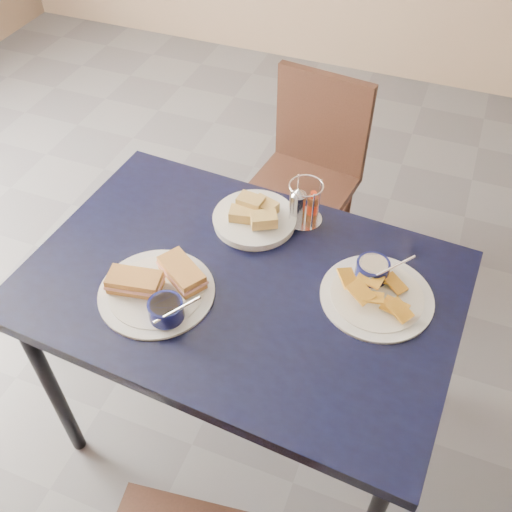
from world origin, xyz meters
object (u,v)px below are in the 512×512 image
(dining_table, at_px, (241,297))
(chair_far, at_px, (308,163))
(sandwich_plate, at_px, (159,289))
(plantain_plate, at_px, (375,288))
(bread_basket, at_px, (255,217))
(condiment_caddy, at_px, (303,205))

(dining_table, distance_m, chair_far, 0.94)
(sandwich_plate, distance_m, plantain_plate, 0.57)
(dining_table, height_order, sandwich_plate, sandwich_plate)
(dining_table, relative_size, chair_far, 1.44)
(chair_far, relative_size, plantain_plate, 2.81)
(plantain_plate, relative_size, bread_basket, 1.22)
(plantain_plate, xyz_separation_m, bread_basket, (-0.39, 0.14, 0.00))
(sandwich_plate, height_order, plantain_plate, same)
(sandwich_plate, xyz_separation_m, plantain_plate, (0.53, 0.21, -0.01))
(chair_far, bearing_deg, dining_table, -85.09)
(chair_far, relative_size, sandwich_plate, 2.62)
(dining_table, height_order, bread_basket, bread_basket)
(plantain_plate, distance_m, bread_basket, 0.42)
(sandwich_plate, height_order, condiment_caddy, condiment_caddy)
(bread_basket, distance_m, condiment_caddy, 0.15)
(plantain_plate, bearing_deg, condiment_caddy, 142.74)
(chair_far, bearing_deg, plantain_plate, -62.63)
(dining_table, bearing_deg, plantain_plate, 14.91)
(dining_table, xyz_separation_m, bread_basket, (-0.05, 0.23, 0.09))
(condiment_caddy, bearing_deg, sandwich_plate, -122.10)
(chair_far, height_order, sandwich_plate, sandwich_plate)
(dining_table, distance_m, sandwich_plate, 0.24)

